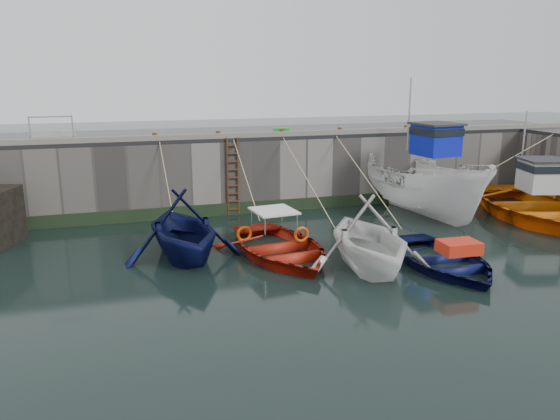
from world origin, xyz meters
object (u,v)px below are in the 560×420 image
object	(u,v)px
ladder	(233,177)
bollard_b	(218,135)
boat_near_blue	(280,255)
boat_far_orange	(531,205)
bollard_d	(340,131)
bollard_a	(155,136)
bollard_c	(282,133)
fish_crate	(281,131)
boat_far_white	(424,185)
boat_near_blacktrim	(367,267)
bollard_e	(406,129)
boat_near_navy	(442,266)
boat_near_white	(183,256)

from	to	relation	value
ladder	bollard_b	distance (m)	1.81
bollard_b	boat_near_blue	bearing A→B (deg)	-82.24
boat_far_orange	bollard_d	xyz separation A→B (m)	(-6.69, 4.22, 2.80)
bollard_a	bollard_c	xyz separation A→B (m)	(5.20, 0.00, 0.00)
fish_crate	bollard_b	bearing A→B (deg)	-162.97
boat_far_orange	fish_crate	distance (m)	10.66
ladder	bollard_a	distance (m)	3.47
boat_near_blue	boat_far_white	bearing A→B (deg)	19.35
boat_near_blacktrim	bollard_d	bearing A→B (deg)	79.36
boat_near_blacktrim	boat_far_white	size ratio (longest dim) A/B	0.61
bollard_c	bollard_e	distance (m)	5.80
ladder	bollard_d	world-z (taller)	bollard_d
boat_far_white	fish_crate	xyz separation A→B (m)	(-5.31, 2.74, 2.11)
bollard_d	bollard_a	bearing A→B (deg)	180.00
bollard_c	bollard_a	bearing A→B (deg)	180.00
boat_far_orange	fish_crate	size ratio (longest dim) A/B	13.41
boat_near_navy	bollard_b	distance (m)	10.35
boat_far_orange	bollard_e	world-z (taller)	boat_far_orange
ladder	fish_crate	xyz separation A→B (m)	(2.26, 0.65, 1.72)
boat_near_blue	boat_near_navy	bearing A→B (deg)	-34.92
boat_near_blue	fish_crate	size ratio (longest dim) A/B	8.13
ladder	boat_near_blacktrim	world-z (taller)	ladder
boat_near_blacktrim	boat_far_orange	size ratio (longest dim) A/B	0.55
bollard_d	bollard_c	bearing A→B (deg)	180.00
ladder	fish_crate	world-z (taller)	fish_crate
fish_crate	bollard_d	size ratio (longest dim) A/B	2.30
boat_near_blacktrim	bollard_e	size ratio (longest dim) A/B	16.87
boat_near_navy	boat_far_white	size ratio (longest dim) A/B	0.61
boat_near_blue	fish_crate	bearing A→B (deg)	66.32
bollard_a	bollard_d	xyz separation A→B (m)	(7.80, 0.00, 0.00)
bollard_c	boat_near_white	bearing A→B (deg)	-133.84
boat_near_white	fish_crate	bearing A→B (deg)	41.56
ladder	bollard_e	world-z (taller)	bollard_e
ladder	bollard_c	distance (m)	2.81
ladder	boat_far_white	size ratio (longest dim) A/B	0.41
boat_near_navy	bollard_a	distance (m)	11.81
boat_far_orange	bollard_d	bearing A→B (deg)	162.87
boat_far_white	bollard_d	xyz separation A→B (m)	(-2.77, 2.43, 2.10)
boat_far_orange	bollard_a	xyz separation A→B (m)	(-14.49, 4.22, 2.80)
boat_near_navy	bollard_e	distance (m)	9.54
boat_far_orange	bollard_b	distance (m)	13.02
boat_near_blue	bollard_c	world-z (taller)	bollard_c
ladder	bollard_b	world-z (taller)	bollard_b
boat_near_blue	boat_near_blacktrim	bearing A→B (deg)	-45.83
fish_crate	boat_far_white	bearing A→B (deg)	-16.77
boat_near_white	bollard_b	distance (m)	6.43
boat_near_white	boat_near_blacktrim	xyz separation A→B (m)	(5.18, -2.66, 0.00)
boat_near_blacktrim	bollard_c	xyz separation A→B (m)	(-0.31, 7.73, 3.30)
boat_far_white	bollard_c	size ratio (longest dim) A/B	27.63
boat_near_blue	bollard_d	bearing A→B (deg)	46.50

